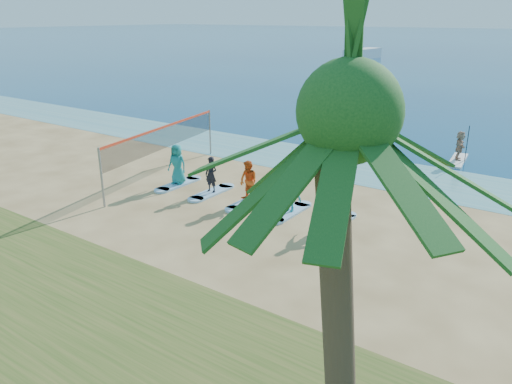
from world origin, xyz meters
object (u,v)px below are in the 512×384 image
Objects in this scene: volleyball_net at (164,138)px; palm_tree at (349,116)px; paddleboarder at (460,145)px; surfboard_4 at (335,224)px; student_1 at (211,174)px; surfboard_3 at (290,212)px; surfboard_2 at (249,202)px; student_2 at (248,181)px; student_3 at (290,193)px; paddleboard at (458,160)px; boat_offshore_a at (362,59)px; surfboard_0 at (178,184)px; student_0 at (177,164)px; student_4 at (337,200)px; surfboard_1 at (212,193)px.

volleyball_net is 1.21× the size of palm_tree.
paddleboarder is 0.70× the size of surfboard_4.
surfboard_3 is at bearing -2.59° from student_1.
surfboard_2 is (5.43, -0.64, -1.86)m from volleyball_net.
student_2 is (5.43, -0.64, -0.96)m from volleyball_net.
student_3 is (0.00, 0.00, 0.82)m from surfboard_3.
student_3 is (4.01, 0.00, -0.01)m from student_1.
paddleboarder is (0.00, 0.00, 0.83)m from paddleboard.
boat_offshore_a is (-31.55, 58.98, -0.89)m from paddleboarder.
surfboard_0 is 1.20× the size of student_0.
student_1 is 0.92× the size of student_2.
student_2 is (4.01, 0.00, -0.06)m from student_0.
paddleboard reaches higher than surfboard_3.
student_4 reaches higher than surfboard_4.
student_0 is at bearing 143.40° from palm_tree.
student_0 is (1.42, -0.64, -0.90)m from volleyball_net.
volleyball_net is 17.68m from palm_tree.
student_1 is 4.01m from student_3.
student_4 is at bearing 0.00° from surfboard_2.
palm_tree is at bearing -58.40° from student_3.
surfboard_2 is (-5.50, -11.48, -0.84)m from paddleboarder.
student_4 reaches higher than student_1.
surfboard_0 is 1.28× the size of student_2.
paddleboard is 0.33× the size of boat_offshore_a.
student_0 reaches higher than paddleboarder.
palm_tree is 3.34× the size of surfboard_0.
student_4 is at bearing 0.00° from surfboard_4.
student_2 is 0.78× the size of surfboard_4.
volleyball_net is at bearing 166.87° from student_1.
surfboard_2 is at bearing -6.69° from volleyball_net.
student_0 is 6.02m from student_3.
palm_tree is 21.67m from paddleboarder.
student_2 reaches higher than paddleboard.
paddleboard is at bearing -0.00° from paddleboarder.
volleyball_net reaches higher than surfboard_1.
surfboard_3 is at bearing 0.00° from surfboard_0.
surfboard_2 and surfboard_4 have the same top height.
paddleboarder is at bearing 76.48° from student_2.
volleyball_net is 0.97× the size of boat_offshore_a.
palm_tree is 4.67× the size of student_1.
student_3 reaches higher than surfboard_2.
paddleboarder is 0.97× the size of student_1.
palm_tree is 12.01m from surfboard_4.
paddleboard is at bearing 73.08° from surfboard_3.
volleyball_net is 7.69m from surfboard_3.
volleyball_net reaches higher than surfboard_4.
volleyball_net is 1.79m from student_0.
volleyball_net is 5.77m from surfboard_2.
boat_offshore_a is 4.18× the size of surfboard_2.
volleyball_net is 4.05× the size of surfboard_1.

